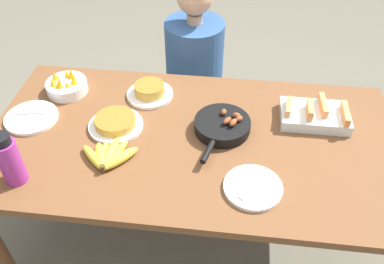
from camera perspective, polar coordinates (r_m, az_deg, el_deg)
ground_plane at (r=2.24m, az=0.00°, el=-14.22°), size 14.00×14.00×0.00m
dining_table at (r=1.75m, az=0.00°, el=-2.88°), size 1.71×0.89×0.72m
banana_bunch at (r=1.62m, az=-11.70°, el=-3.34°), size 0.25×0.20×0.04m
melon_tray at (r=1.83m, az=16.87°, el=2.30°), size 0.29×0.19×0.10m
skillet at (r=1.70m, az=4.28°, el=0.88°), size 0.24×0.35×0.08m
frittata_plate_center at (r=1.75m, az=-10.68°, el=1.24°), size 0.23×0.23×0.05m
frittata_plate_side at (r=1.90m, az=-5.95°, el=5.68°), size 0.21×0.21×0.06m
empty_plate_near_front at (r=1.90m, az=-21.60°, el=1.89°), size 0.23×0.23×0.02m
empty_plate_far_left at (r=1.51m, az=8.54°, el=-7.70°), size 0.22×0.22×0.02m
fruit_bowl_mango at (r=2.00m, az=-17.21°, el=6.29°), size 0.19×0.19×0.11m
water_bottle at (r=1.59m, az=-24.25°, el=-3.59°), size 0.08×0.08×0.22m
person_figure at (r=2.39m, az=0.32°, el=6.07°), size 0.35×0.35×1.10m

